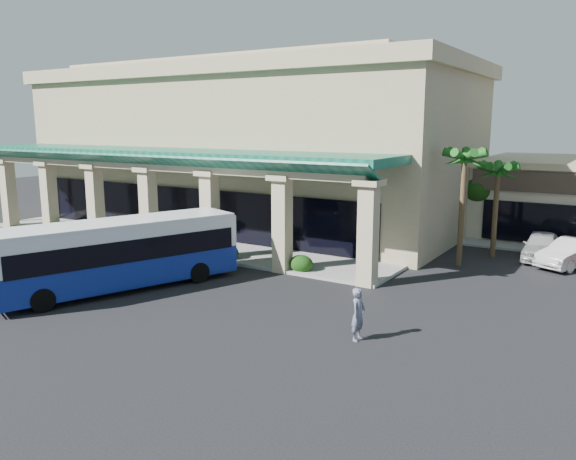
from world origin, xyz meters
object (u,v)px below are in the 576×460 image
Objects in this scene: pedestrian at (358,314)px; car_white at (572,253)px; transit_bus at (120,255)px; car_silver at (542,246)px.

pedestrian is 0.41× the size of car_white.
transit_bus is at bearing 91.72° from pedestrian.
transit_bus reaches higher than car_silver.
car_white is at bearing 62.87° from transit_bus.
pedestrian reaches higher than car_white.
car_silver is at bearing -11.33° from pedestrian.
transit_bus is 2.50× the size of car_silver.
transit_bus reaches higher than pedestrian.
transit_bus is 11.30m from pedestrian.
transit_bus is 21.96m from car_white.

